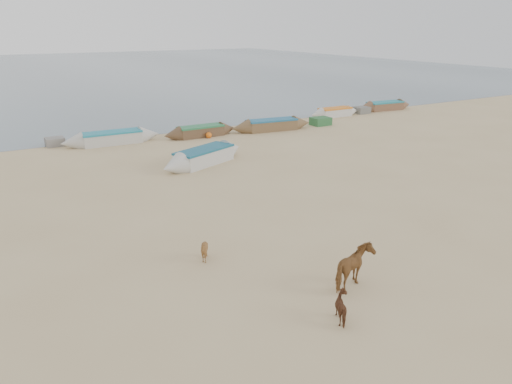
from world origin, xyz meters
TOP-DOWN VIEW (x-y plane):
  - ground at (0.00, 0.00)m, footprint 140.00×140.00m
  - sea at (0.00, 82.00)m, footprint 160.00×160.00m
  - cow_adult at (-0.68, -3.11)m, footprint 1.78×1.31m
  - calf_front at (-3.91, 0.94)m, footprint 0.91×0.85m
  - calf_right at (-2.12, -4.40)m, footprint 0.70×0.81m
  - near_canoe at (1.54, 12.60)m, footprint 6.65×3.88m
  - waterline_canoes at (0.31, 20.30)m, footprint 59.11×4.57m
  - beach_clutter at (3.97, 19.79)m, footprint 44.58×5.07m

SIDE VIEW (x-z plane):
  - ground at x=0.00m, z-range 0.00..0.00m
  - sea at x=0.00m, z-range 0.01..0.01m
  - beach_clutter at x=3.97m, z-range -0.02..0.62m
  - calf_right at x=-2.12m, z-range 0.00..0.81m
  - calf_front at x=-3.91m, z-range 0.00..0.81m
  - waterline_canoes at x=0.31m, z-range -0.02..0.86m
  - near_canoe at x=1.54m, z-range 0.00..0.95m
  - cow_adult at x=-0.68m, z-range 0.00..1.37m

